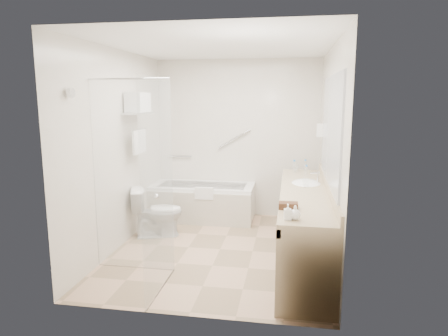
% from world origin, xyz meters
% --- Properties ---
extents(floor, '(3.20, 3.20, 0.00)m').
position_xyz_m(floor, '(0.00, 0.00, 0.00)').
color(floor, tan).
rests_on(floor, ground).
extents(ceiling, '(2.60, 3.20, 0.10)m').
position_xyz_m(ceiling, '(0.00, 0.00, 2.50)').
color(ceiling, white).
rests_on(ceiling, wall_back).
extents(wall_back, '(2.60, 0.10, 2.50)m').
position_xyz_m(wall_back, '(0.00, 1.60, 1.25)').
color(wall_back, beige).
rests_on(wall_back, ground).
extents(wall_front, '(2.60, 0.10, 2.50)m').
position_xyz_m(wall_front, '(0.00, -1.60, 1.25)').
color(wall_front, beige).
rests_on(wall_front, ground).
extents(wall_left, '(0.10, 3.20, 2.50)m').
position_xyz_m(wall_left, '(-1.30, 0.00, 1.25)').
color(wall_left, beige).
rests_on(wall_left, ground).
extents(wall_right, '(0.10, 3.20, 2.50)m').
position_xyz_m(wall_right, '(1.30, 0.00, 1.25)').
color(wall_right, beige).
rests_on(wall_right, ground).
extents(bathtub, '(1.60, 0.73, 0.59)m').
position_xyz_m(bathtub, '(-0.50, 1.24, 0.28)').
color(bathtub, white).
rests_on(bathtub, floor).
extents(grab_bar_short, '(0.40, 0.03, 0.03)m').
position_xyz_m(grab_bar_short, '(-0.95, 1.56, 0.95)').
color(grab_bar_short, silver).
rests_on(grab_bar_short, wall_back).
extents(grab_bar_long, '(0.53, 0.03, 0.33)m').
position_xyz_m(grab_bar_long, '(-0.05, 1.56, 1.25)').
color(grab_bar_long, silver).
rests_on(grab_bar_long, wall_back).
extents(shower_enclosure, '(0.96, 0.91, 2.11)m').
position_xyz_m(shower_enclosure, '(-0.63, -0.93, 1.07)').
color(shower_enclosure, silver).
rests_on(shower_enclosure, floor).
extents(towel_shelf, '(0.24, 0.55, 0.81)m').
position_xyz_m(towel_shelf, '(-1.17, 0.35, 1.75)').
color(towel_shelf, silver).
rests_on(towel_shelf, wall_left).
extents(vanity_counter, '(0.55, 2.70, 0.95)m').
position_xyz_m(vanity_counter, '(1.02, -0.15, 0.64)').
color(vanity_counter, tan).
rests_on(vanity_counter, floor).
extents(sink, '(0.40, 0.52, 0.14)m').
position_xyz_m(sink, '(1.05, 0.25, 0.82)').
color(sink, white).
rests_on(sink, vanity_counter).
extents(faucet, '(0.03, 0.03, 0.14)m').
position_xyz_m(faucet, '(1.20, 0.25, 0.93)').
color(faucet, silver).
rests_on(faucet, vanity_counter).
extents(mirror, '(0.02, 2.00, 1.20)m').
position_xyz_m(mirror, '(1.29, -0.15, 1.55)').
color(mirror, '#A4A9B0').
rests_on(mirror, wall_right).
extents(hairdryer_unit, '(0.08, 0.10, 0.18)m').
position_xyz_m(hairdryer_unit, '(1.25, 1.05, 1.45)').
color(hairdryer_unit, white).
rests_on(hairdryer_unit, wall_right).
extents(toilet, '(0.78, 0.59, 0.68)m').
position_xyz_m(toilet, '(-0.95, 0.36, 0.34)').
color(toilet, white).
rests_on(toilet, floor).
extents(amenity_basket, '(0.18, 0.12, 0.06)m').
position_xyz_m(amenity_basket, '(0.84, -0.98, 0.88)').
color(amenity_basket, '#442618').
rests_on(amenity_basket, vanity_counter).
extents(soap_bottle_a, '(0.08, 0.15, 0.06)m').
position_xyz_m(soap_bottle_a, '(0.84, -1.33, 0.88)').
color(soap_bottle_a, white).
rests_on(soap_bottle_a, vanity_counter).
extents(soap_bottle_b, '(0.10, 0.13, 0.10)m').
position_xyz_m(soap_bottle_b, '(0.91, -1.32, 0.90)').
color(soap_bottle_b, white).
rests_on(soap_bottle_b, vanity_counter).
extents(water_bottle_left, '(0.06, 0.06, 0.19)m').
position_xyz_m(water_bottle_left, '(0.91, 0.91, 0.94)').
color(water_bottle_left, silver).
rests_on(water_bottle_left, vanity_counter).
extents(water_bottle_mid, '(0.05, 0.05, 0.17)m').
position_xyz_m(water_bottle_mid, '(1.07, 0.63, 0.93)').
color(water_bottle_mid, silver).
rests_on(water_bottle_mid, vanity_counter).
extents(water_bottle_right, '(0.05, 0.05, 0.17)m').
position_xyz_m(water_bottle_right, '(1.07, 1.10, 0.93)').
color(water_bottle_right, silver).
rests_on(water_bottle_right, vanity_counter).
extents(drinking_glass_near, '(0.09, 0.09, 0.09)m').
position_xyz_m(drinking_glass_near, '(0.94, 1.02, 0.90)').
color(drinking_glass_near, silver).
rests_on(drinking_glass_near, vanity_counter).
extents(drinking_glass_far, '(0.08, 0.08, 0.09)m').
position_xyz_m(drinking_glass_far, '(1.04, -0.01, 0.90)').
color(drinking_glass_far, silver).
rests_on(drinking_glass_far, vanity_counter).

